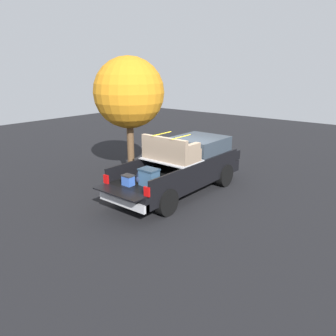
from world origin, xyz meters
The scene contains 3 objects.
ground_plane centered at (0.00, 0.00, 0.00)m, with size 40.00×40.00×0.00m, color black.
pickup_truck centered at (0.37, 0.00, 0.98)m, with size 6.05×2.06×2.23m.
tree_background centered at (0.36, 2.80, 3.45)m, with size 2.82×2.82×4.88m.
Camera 1 is at (-9.20, -7.07, 4.44)m, focal length 36.10 mm.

